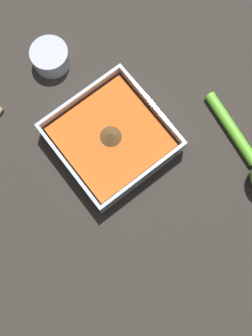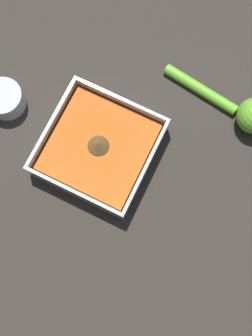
{
  "view_description": "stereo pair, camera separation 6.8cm",
  "coord_description": "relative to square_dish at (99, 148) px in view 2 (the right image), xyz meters",
  "views": [
    {
      "loc": [
        -0.19,
        0.13,
        0.69
      ],
      "look_at": [
        -0.07,
        0.04,
        0.03
      ],
      "focal_mm": 42.0,
      "sensor_mm": 36.0,
      "label": 1
    },
    {
      "loc": [
        -0.13,
        0.17,
        0.69
      ],
      "look_at": [
        -0.07,
        0.04,
        0.03
      ],
      "focal_mm": 42.0,
      "sensor_mm": 36.0,
      "label": 2
    }
  ],
  "objects": [
    {
      "name": "lemon_squeezer",
      "position": [
        -0.21,
        -0.17,
        0.01
      ],
      "size": [
        0.22,
        0.07,
        0.07
      ],
      "rotation": [
        0.0,
        0.0,
        3.0
      ],
      "color": "#6BC633",
      "rests_on": "ground_plane"
    },
    {
      "name": "spice_bowl",
      "position": [
        0.2,
        -0.01,
        -0.0
      ],
      "size": [
        0.07,
        0.07,
        0.04
      ],
      "color": "silver",
      "rests_on": "ground_plane"
    },
    {
      "name": "square_dish",
      "position": [
        0.0,
        0.0,
        0.0
      ],
      "size": [
        0.19,
        0.19,
        0.05
      ],
      "color": "silver",
      "rests_on": "ground_plane"
    },
    {
      "name": "ground_plane",
      "position": [
        0.01,
        -0.03,
        -0.02
      ],
      "size": [
        4.0,
        4.0,
        0.0
      ],
      "primitive_type": "plane",
      "color": "#332D28"
    }
  ]
}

